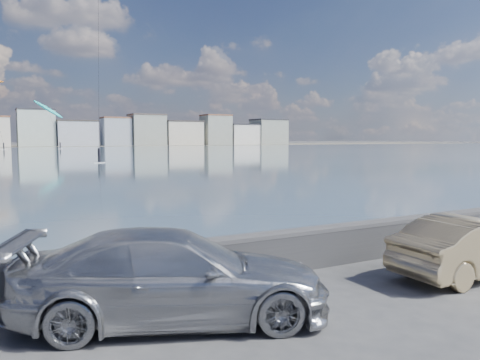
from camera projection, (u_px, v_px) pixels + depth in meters
ground at (296, 322)px, 8.41m from camera, size 700.00×700.00×0.00m
bay_water at (18, 155)px, 88.76m from camera, size 500.00×177.00×0.00m
far_shore_strip at (3, 146)px, 184.04m from camera, size 500.00×60.00×0.00m
seawall at (228, 256)px, 10.73m from camera, size 400.00×0.36×1.08m
far_buildings at (8, 130)px, 171.82m from camera, size 240.79×13.26×14.60m
car_silver at (174, 276)px, 8.44m from camera, size 6.07×4.14×1.63m
car_champagne at (474, 246)px, 11.16m from camera, size 4.36×1.53×1.44m
kitesurfer_6 at (48, 110)px, 145.60m from camera, size 9.49×16.47×15.31m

